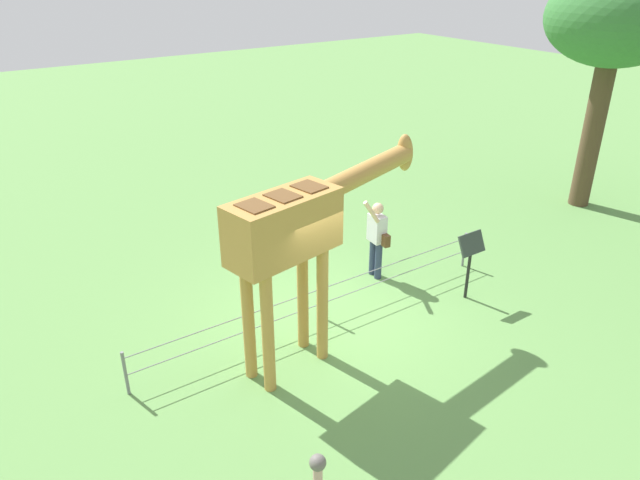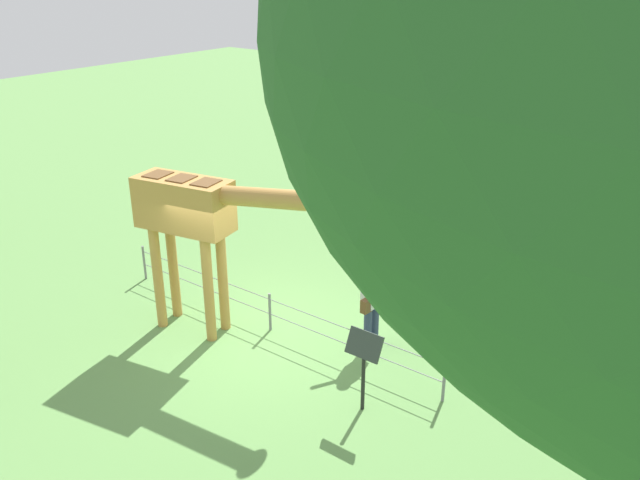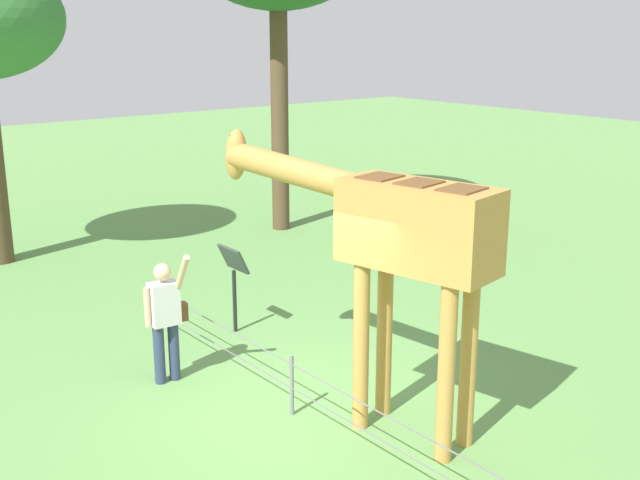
% 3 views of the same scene
% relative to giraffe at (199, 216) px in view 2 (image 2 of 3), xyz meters
% --- Properties ---
extents(ground_plane, '(60.00, 60.00, 0.00)m').
position_rel_giraffe_xyz_m(ground_plane, '(0.91, 0.47, -2.25)').
color(ground_plane, '#60934C').
extents(giraffe, '(3.75, 1.16, 3.21)m').
position_rel_giraffe_xyz_m(giraffe, '(0.00, 0.00, 0.00)').
color(giraffe, '#BC8942').
rests_on(giraffe, ground_plane).
extents(visitor, '(0.59, 0.59, 1.76)m').
position_rel_giraffe_xyz_m(visitor, '(2.64, 1.39, -1.35)').
color(visitor, navy).
rests_on(visitor, ground_plane).
extents(info_sign, '(0.56, 0.21, 1.32)m').
position_rel_giraffe_xyz_m(info_sign, '(3.53, -0.21, -1.30)').
color(info_sign, black).
rests_on(info_sign, ground_plane).
extents(wire_fence, '(7.05, 0.05, 0.75)m').
position_rel_giraffe_xyz_m(wire_fence, '(0.91, 0.70, -1.85)').
color(wire_fence, slate).
rests_on(wire_fence, ground_plane).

